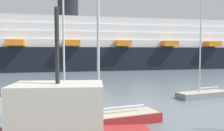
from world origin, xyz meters
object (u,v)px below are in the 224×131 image
at_px(sailboat_1, 107,115).
at_px(sailboat_4, 202,93).
at_px(sailboat_2, 58,105).
at_px(cruise_ship, 136,47).

distance_m(sailboat_1, sailboat_4, 11.21).
xyz_separation_m(sailboat_2, sailboat_4, (12.24, 3.11, -0.07)).
bearing_deg(cruise_ship, sailboat_4, -98.40).
xyz_separation_m(sailboat_1, sailboat_2, (-2.92, 3.12, -0.06)).
bearing_deg(sailboat_2, cruise_ship, 54.78).
bearing_deg(sailboat_4, sailboat_1, 19.71).
bearing_deg(sailboat_1, sailboat_2, -60.03).
xyz_separation_m(sailboat_1, sailboat_4, (9.32, 6.23, -0.13)).
distance_m(sailboat_1, cruise_ship, 41.76).
bearing_deg(cruise_ship, sailboat_1, -110.63).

